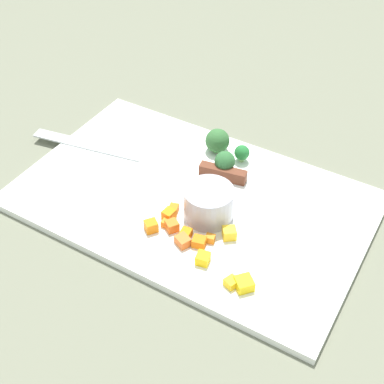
% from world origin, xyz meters
% --- Properties ---
extents(ground_plane, '(4.00, 4.00, 0.00)m').
position_xyz_m(ground_plane, '(0.00, 0.00, 0.00)').
color(ground_plane, '#6A6D5A').
extents(cutting_board, '(0.52, 0.32, 0.01)m').
position_xyz_m(cutting_board, '(0.00, 0.00, 0.01)').
color(cutting_board, white).
rests_on(cutting_board, ground_plane).
extents(prep_bowl, '(0.07, 0.07, 0.05)m').
position_xyz_m(prep_bowl, '(-0.04, 0.02, 0.04)').
color(prep_bowl, '#B5B4C5').
rests_on(prep_bowl, cutting_board).
extents(chef_knife, '(0.37, 0.08, 0.02)m').
position_xyz_m(chef_knife, '(0.06, -0.05, 0.02)').
color(chef_knife, silver).
rests_on(chef_knife, cutting_board).
extents(carrot_dice_0, '(0.02, 0.02, 0.02)m').
position_xyz_m(carrot_dice_0, '(0.01, 0.09, 0.02)').
color(carrot_dice_0, orange).
rests_on(carrot_dice_0, cutting_board).
extents(carrot_dice_1, '(0.02, 0.02, 0.02)m').
position_xyz_m(carrot_dice_1, '(0.01, 0.06, 0.02)').
color(carrot_dice_1, orange).
rests_on(carrot_dice_1, cutting_board).
extents(carrot_dice_2, '(0.01, 0.01, 0.01)m').
position_xyz_m(carrot_dice_2, '(0.00, 0.07, 0.02)').
color(carrot_dice_2, orange).
rests_on(carrot_dice_2, cutting_board).
extents(carrot_dice_3, '(0.02, 0.02, 0.01)m').
position_xyz_m(carrot_dice_3, '(-0.06, 0.08, 0.02)').
color(carrot_dice_3, orange).
rests_on(carrot_dice_3, cutting_board).
extents(carrot_dice_4, '(0.02, 0.02, 0.01)m').
position_xyz_m(carrot_dice_4, '(0.01, 0.04, 0.02)').
color(carrot_dice_4, orange).
rests_on(carrot_dice_4, cutting_board).
extents(carrot_dice_5, '(0.02, 0.02, 0.01)m').
position_xyz_m(carrot_dice_5, '(-0.04, 0.09, 0.02)').
color(carrot_dice_5, orange).
rests_on(carrot_dice_5, cutting_board).
extents(carrot_dice_6, '(0.02, 0.02, 0.01)m').
position_xyz_m(carrot_dice_6, '(-0.01, 0.07, 0.02)').
color(carrot_dice_6, orange).
rests_on(carrot_dice_6, cutting_board).
extents(carrot_dice_7, '(0.02, 0.02, 0.01)m').
position_xyz_m(carrot_dice_7, '(-0.03, 0.08, 0.02)').
color(carrot_dice_7, orange).
rests_on(carrot_dice_7, cutting_board).
extents(carrot_dice_8, '(0.01, 0.01, 0.01)m').
position_xyz_m(carrot_dice_8, '(-0.07, 0.06, 0.02)').
color(carrot_dice_8, orange).
rests_on(carrot_dice_8, cutting_board).
extents(pepper_dice_0, '(0.02, 0.02, 0.02)m').
position_xyz_m(pepper_dice_0, '(-0.09, 0.04, 0.02)').
color(pepper_dice_0, yellow).
rests_on(pepper_dice_0, cutting_board).
extents(pepper_dice_1, '(0.02, 0.02, 0.01)m').
position_xyz_m(pepper_dice_1, '(-0.13, 0.12, 0.02)').
color(pepper_dice_1, yellow).
rests_on(pepper_dice_1, cutting_board).
extents(pepper_dice_2, '(0.03, 0.03, 0.01)m').
position_xyz_m(pepper_dice_2, '(-0.14, 0.11, 0.02)').
color(pepper_dice_2, yellow).
rests_on(pepper_dice_2, cutting_board).
extents(pepper_dice_3, '(0.02, 0.02, 0.01)m').
position_xyz_m(pepper_dice_3, '(-0.08, 0.10, 0.02)').
color(pepper_dice_3, yellow).
rests_on(pepper_dice_3, cutting_board).
extents(broccoli_floret_0, '(0.03, 0.03, 0.04)m').
position_xyz_m(broccoli_floret_0, '(-0.02, -0.07, 0.03)').
color(broccoli_floret_0, '#83C464').
rests_on(broccoli_floret_0, cutting_board).
extents(broccoli_floret_1, '(0.04, 0.04, 0.04)m').
position_xyz_m(broccoli_floret_1, '(0.02, -0.12, 0.03)').
color(broccoli_floret_1, '#89BE66').
rests_on(broccoli_floret_1, cutting_board).
extents(broccoli_floret_2, '(0.02, 0.02, 0.03)m').
position_xyz_m(broccoli_floret_2, '(-0.02, -0.11, 0.03)').
color(broccoli_floret_2, '#80AD68').
rests_on(broccoli_floret_2, cutting_board).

